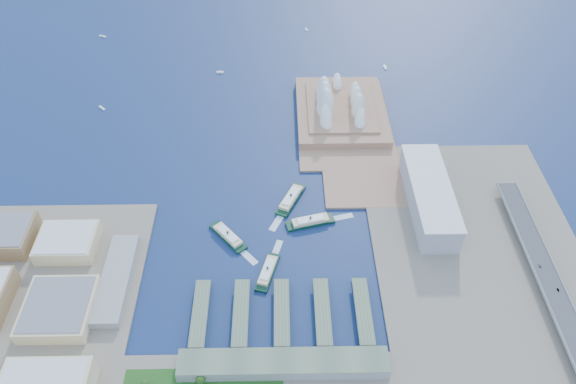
{
  "coord_description": "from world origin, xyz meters",
  "views": [
    {
      "loc": [
        15.05,
        -409.98,
        493.07
      ],
      "look_at": [
        23.21,
        93.54,
        18.0
      ],
      "focal_mm": 35.0,
      "sensor_mm": 36.0,
      "label": 1
    }
  ],
  "objects_px": {
    "ferry_d": "(310,220)",
    "car_b": "(558,290)",
    "opera_house": "(342,97)",
    "ferry_a": "(228,235)",
    "ferry_b": "(291,197)",
    "ferry_c": "(268,270)",
    "car_c": "(540,266)",
    "toaster_building": "(429,197)"
  },
  "relations": [
    {
      "from": "ferry_a",
      "to": "ferry_c",
      "type": "bearing_deg",
      "value": -88.76
    },
    {
      "from": "toaster_building",
      "to": "ferry_a",
      "type": "xyz_separation_m",
      "value": [
        -243.38,
        -45.06,
        -15.13
      ]
    },
    {
      "from": "ferry_d",
      "to": "car_c",
      "type": "height_order",
      "value": "car_c"
    },
    {
      "from": "ferry_a",
      "to": "car_b",
      "type": "xyz_separation_m",
      "value": [
        352.38,
        -92.53,
        10.11
      ]
    },
    {
      "from": "ferry_d",
      "to": "car_c",
      "type": "bearing_deg",
      "value": -122.81
    },
    {
      "from": "car_b",
      "to": "car_c",
      "type": "bearing_deg",
      "value": -76.0
    },
    {
      "from": "car_c",
      "to": "ferry_d",
      "type": "bearing_deg",
      "value": -18.48
    },
    {
      "from": "opera_house",
      "to": "ferry_c",
      "type": "xyz_separation_m",
      "value": [
        -106.21,
        -298.57,
        -26.83
      ]
    },
    {
      "from": "toaster_building",
      "to": "ferry_d",
      "type": "distance_m",
      "value": 147.99
    },
    {
      "from": "car_c",
      "to": "ferry_c",
      "type": "bearing_deg",
      "value": -1.33
    },
    {
      "from": "opera_house",
      "to": "ferry_a",
      "type": "height_order",
      "value": "opera_house"
    },
    {
      "from": "toaster_building",
      "to": "ferry_d",
      "type": "relative_size",
      "value": 2.63
    },
    {
      "from": "toaster_building",
      "to": "ferry_d",
      "type": "height_order",
      "value": "toaster_building"
    },
    {
      "from": "opera_house",
      "to": "car_b",
      "type": "relative_size",
      "value": 47.17
    },
    {
      "from": "opera_house",
      "to": "car_b",
      "type": "height_order",
      "value": "opera_house"
    },
    {
      "from": "ferry_b",
      "to": "ferry_c",
      "type": "distance_m",
      "value": 118.51
    },
    {
      "from": "ferry_d",
      "to": "toaster_building",
      "type": "bearing_deg",
      "value": -95.29
    },
    {
      "from": "toaster_building",
      "to": "ferry_c",
      "type": "distance_m",
      "value": 220.11
    },
    {
      "from": "ferry_c",
      "to": "car_c",
      "type": "height_order",
      "value": "car_c"
    },
    {
      "from": "ferry_a",
      "to": "ferry_b",
      "type": "relative_size",
      "value": 0.93
    },
    {
      "from": "toaster_building",
      "to": "ferry_b",
      "type": "distance_m",
      "value": 169.54
    },
    {
      "from": "ferry_a",
      "to": "car_c",
      "type": "bearing_deg",
      "value": -50.11
    },
    {
      "from": "ferry_d",
      "to": "car_c",
      "type": "relative_size",
      "value": 12.98
    },
    {
      "from": "toaster_building",
      "to": "ferry_c",
      "type": "relative_size",
      "value": 2.84
    },
    {
      "from": "toaster_building",
      "to": "opera_house",
      "type": "bearing_deg",
      "value": 114.23
    },
    {
      "from": "ferry_b",
      "to": "car_c",
      "type": "height_order",
      "value": "car_c"
    },
    {
      "from": "opera_house",
      "to": "ferry_d",
      "type": "xyz_separation_m",
      "value": [
        -55.41,
        -223.12,
        -26.43
      ]
    },
    {
      "from": "opera_house",
      "to": "ferry_a",
      "type": "relative_size",
      "value": 3.17
    },
    {
      "from": "opera_house",
      "to": "ferry_d",
      "type": "distance_m",
      "value": 231.41
    },
    {
      "from": "opera_house",
      "to": "car_c",
      "type": "bearing_deg",
      "value": -57.99
    },
    {
      "from": "car_c",
      "to": "opera_house",
      "type": "bearing_deg",
      "value": -57.99
    },
    {
      "from": "ferry_c",
      "to": "car_b",
      "type": "xyz_separation_m",
      "value": [
        305.21,
        -39.02,
        10.31
      ]
    },
    {
      "from": "car_b",
      "to": "ferry_b",
      "type": "bearing_deg",
      "value": -29.09
    },
    {
      "from": "ferry_b",
      "to": "ferry_d",
      "type": "xyz_separation_m",
      "value": [
        22.68,
        -39.68,
        -0.2
      ]
    },
    {
      "from": "ferry_b",
      "to": "car_c",
      "type": "bearing_deg",
      "value": 0.99
    },
    {
      "from": "car_c",
      "to": "toaster_building",
      "type": "bearing_deg",
      "value": -46.25
    },
    {
      "from": "ferry_d",
      "to": "car_b",
      "type": "xyz_separation_m",
      "value": [
        254.41,
        -114.47,
        9.91
      ]
    },
    {
      "from": "ferry_a",
      "to": "ferry_c",
      "type": "height_order",
      "value": "ferry_a"
    },
    {
      "from": "opera_house",
      "to": "car_b",
      "type": "xyz_separation_m",
      "value": [
        199.0,
        -337.59,
        -16.52
      ]
    },
    {
      "from": "ferry_c",
      "to": "car_c",
      "type": "xyz_separation_m",
      "value": [
        297.21,
        -6.92,
        10.34
      ]
    },
    {
      "from": "ferry_c",
      "to": "toaster_building",
      "type": "bearing_deg",
      "value": -137.1
    },
    {
      "from": "toaster_building",
      "to": "ferry_a",
      "type": "relative_size",
      "value": 2.73
    }
  ]
}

